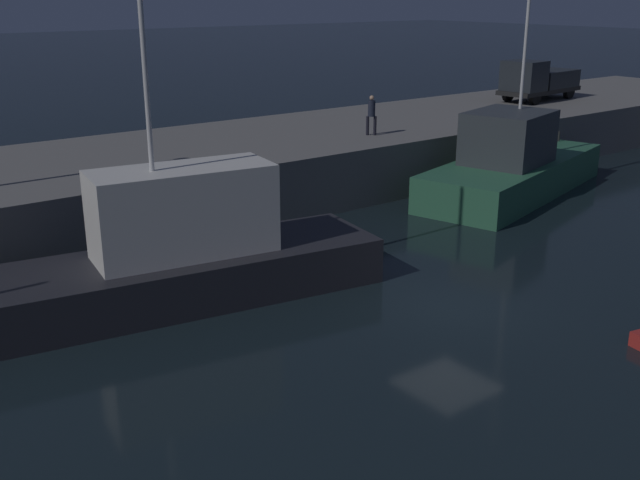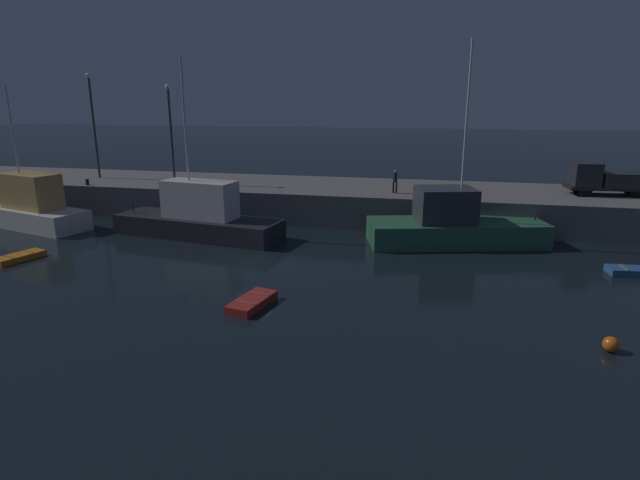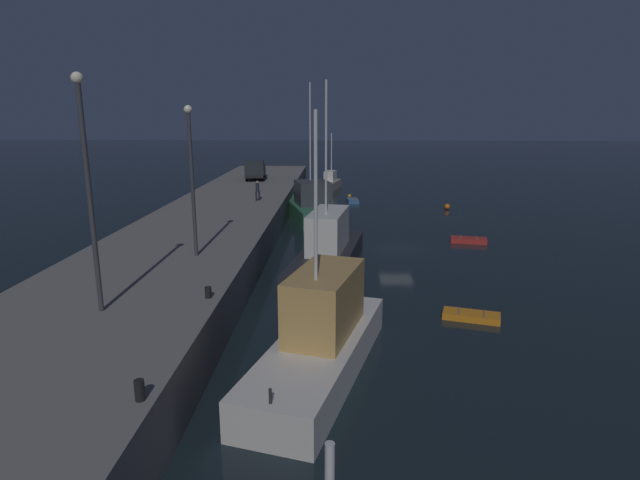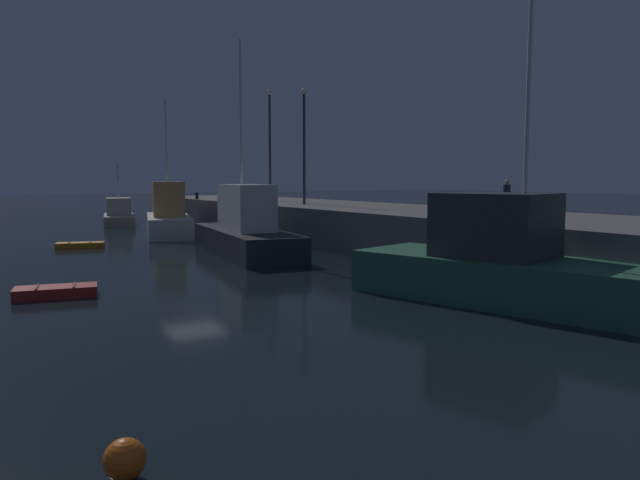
{
  "view_description": "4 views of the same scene",
  "coord_description": "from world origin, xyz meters",
  "px_view_note": "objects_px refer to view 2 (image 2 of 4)",
  "views": [
    {
      "loc": [
        -15.09,
        -13.56,
        8.64
      ],
      "look_at": [
        -0.65,
        5.35,
        0.76
      ],
      "focal_mm": 42.34,
      "sensor_mm": 36.0,
      "label": 1
    },
    {
      "loc": [
        10.04,
        -26.67,
        9.19
      ],
      "look_at": [
        3.23,
        3.47,
        0.75
      ],
      "focal_mm": 28.53,
      "sensor_mm": 36.0,
      "label": 2
    },
    {
      "loc": [
        -38.92,
        4.48,
        10.16
      ],
      "look_at": [
        -1.13,
        5.9,
        0.89
      ],
      "focal_mm": 29.25,
      "sensor_mm": 36.0,
      "label": 3
    },
    {
      "loc": [
        25.25,
        -9.08,
        4.23
      ],
      "look_at": [
        2.51,
        5.04,
        1.52
      ],
      "focal_mm": 33.65,
      "sensor_mm": 36.0,
      "label": 4
    }
  ],
  "objects_px": {
    "lamp_post_west": "(93,119)",
    "rowboat_white_mid": "(19,257)",
    "fishing_boat_blue": "(453,225)",
    "fishing_trawler_green": "(29,208)",
    "bollard_central": "(4,179)",
    "dockworker": "(395,180)",
    "bollard_west": "(87,182)",
    "dinghy_red_small": "(636,271)",
    "mooring_buoy_near": "(611,344)",
    "utility_truck": "(605,179)",
    "fishing_trawler_red": "(198,218)",
    "dinghy_orange_near": "(252,302)",
    "lamp_post_east": "(171,127)"
  },
  "relations": [
    {
      "from": "fishing_trawler_red",
      "to": "mooring_buoy_near",
      "type": "xyz_separation_m",
      "value": [
        22.82,
        -12.38,
        -1.05
      ]
    },
    {
      "from": "fishing_boat_blue",
      "to": "dinghy_red_small",
      "type": "relative_size",
      "value": 4.44
    },
    {
      "from": "dockworker",
      "to": "bollard_central",
      "type": "bearing_deg",
      "value": -176.73
    },
    {
      "from": "dinghy_red_small",
      "to": "bollard_west",
      "type": "height_order",
      "value": "bollard_west"
    },
    {
      "from": "fishing_trawler_red",
      "to": "lamp_post_west",
      "type": "distance_m",
      "value": 17.56
    },
    {
      "from": "fishing_boat_blue",
      "to": "bollard_central",
      "type": "xyz_separation_m",
      "value": [
        -37.7,
        2.67,
        1.49
      ]
    },
    {
      "from": "fishing_boat_blue",
      "to": "bollard_central",
      "type": "relative_size",
      "value": 21.38
    },
    {
      "from": "rowboat_white_mid",
      "to": "bollard_central",
      "type": "bearing_deg",
      "value": 135.2
    },
    {
      "from": "fishing_trawler_green",
      "to": "rowboat_white_mid",
      "type": "bearing_deg",
      "value": -52.69
    },
    {
      "from": "fishing_trawler_red",
      "to": "dinghy_red_small",
      "type": "bearing_deg",
      "value": -4.88
    },
    {
      "from": "utility_truck",
      "to": "dockworker",
      "type": "height_order",
      "value": "utility_truck"
    },
    {
      "from": "rowboat_white_mid",
      "to": "dockworker",
      "type": "distance_m",
      "value": 25.64
    },
    {
      "from": "fishing_trawler_green",
      "to": "utility_truck",
      "type": "relative_size",
      "value": 1.86
    },
    {
      "from": "dinghy_orange_near",
      "to": "bollard_west",
      "type": "height_order",
      "value": "bollard_west"
    },
    {
      "from": "dinghy_orange_near",
      "to": "lamp_post_west",
      "type": "height_order",
      "value": "lamp_post_west"
    },
    {
      "from": "lamp_post_west",
      "to": "lamp_post_east",
      "type": "xyz_separation_m",
      "value": [
        8.33,
        -1.57,
        -0.54
      ]
    },
    {
      "from": "mooring_buoy_near",
      "to": "utility_truck",
      "type": "xyz_separation_m",
      "value": [
        5.44,
        21.58,
        3.34
      ]
    },
    {
      "from": "bollard_west",
      "to": "rowboat_white_mid",
      "type": "bearing_deg",
      "value": -71.6
    },
    {
      "from": "rowboat_white_mid",
      "to": "lamp_post_east",
      "type": "xyz_separation_m",
      "value": [
        2.62,
        14.6,
        7.01
      ]
    },
    {
      "from": "fishing_trawler_green",
      "to": "utility_truck",
      "type": "bearing_deg",
      "value": 12.41
    },
    {
      "from": "fishing_boat_blue",
      "to": "rowboat_white_mid",
      "type": "height_order",
      "value": "fishing_boat_blue"
    },
    {
      "from": "bollard_central",
      "to": "dockworker",
      "type": "bearing_deg",
      "value": 3.27
    },
    {
      "from": "mooring_buoy_near",
      "to": "lamp_post_west",
      "type": "bearing_deg",
      "value": 150.1
    },
    {
      "from": "dinghy_red_small",
      "to": "dockworker",
      "type": "relative_size",
      "value": 1.65
    },
    {
      "from": "dockworker",
      "to": "dinghy_red_small",
      "type": "bearing_deg",
      "value": -32.49
    },
    {
      "from": "lamp_post_west",
      "to": "bollard_central",
      "type": "xyz_separation_m",
      "value": [
        -6.52,
        -4.03,
        -4.95
      ]
    },
    {
      "from": "dinghy_red_small",
      "to": "dockworker",
      "type": "height_order",
      "value": "dockworker"
    },
    {
      "from": "fishing_trawler_red",
      "to": "rowboat_white_mid",
      "type": "distance_m",
      "value": 11.12
    },
    {
      "from": "dinghy_orange_near",
      "to": "bollard_west",
      "type": "relative_size",
      "value": 6.1
    },
    {
      "from": "fishing_trawler_red",
      "to": "rowboat_white_mid",
      "type": "relative_size",
      "value": 4.16
    },
    {
      "from": "fishing_boat_blue",
      "to": "dockworker",
      "type": "height_order",
      "value": "fishing_boat_blue"
    },
    {
      "from": "dinghy_orange_near",
      "to": "rowboat_white_mid",
      "type": "relative_size",
      "value": 0.99
    },
    {
      "from": "dinghy_orange_near",
      "to": "rowboat_white_mid",
      "type": "bearing_deg",
      "value": 167.1
    },
    {
      "from": "rowboat_white_mid",
      "to": "mooring_buoy_near",
      "type": "xyz_separation_m",
      "value": [
        30.97,
        -4.91,
        0.13
      ]
    },
    {
      "from": "bollard_west",
      "to": "dockworker",
      "type": "bearing_deg",
      "value": 4.03
    },
    {
      "from": "rowboat_white_mid",
      "to": "bollard_central",
      "type": "xyz_separation_m",
      "value": [
        -12.23,
        12.14,
        2.6
      ]
    },
    {
      "from": "lamp_post_east",
      "to": "dockworker",
      "type": "bearing_deg",
      "value": -1.69
    },
    {
      "from": "dinghy_orange_near",
      "to": "bollard_west",
      "type": "xyz_separation_m",
      "value": [
        -20.23,
        15.97,
        2.51
      ]
    },
    {
      "from": "fishing_boat_blue",
      "to": "fishing_trawler_green",
      "type": "xyz_separation_m",
      "value": [
        -31.12,
        -2.06,
        0.18
      ]
    },
    {
      "from": "fishing_boat_blue",
      "to": "fishing_trawler_green",
      "type": "height_order",
      "value": "fishing_boat_blue"
    },
    {
      "from": "lamp_post_east",
      "to": "dockworker",
      "type": "relative_size",
      "value": 4.57
    },
    {
      "from": "lamp_post_west",
      "to": "rowboat_white_mid",
      "type": "bearing_deg",
      "value": -70.56
    },
    {
      "from": "lamp_post_west",
      "to": "dinghy_orange_near",
      "type": "bearing_deg",
      "value": -42.28
    },
    {
      "from": "bollard_west",
      "to": "fishing_boat_blue",
      "type": "bearing_deg",
      "value": -5.42
    },
    {
      "from": "fishing_trawler_red",
      "to": "dockworker",
      "type": "height_order",
      "value": "fishing_trawler_red"
    },
    {
      "from": "fishing_trawler_green",
      "to": "lamp_post_west",
      "type": "relative_size",
      "value": 1.21
    },
    {
      "from": "fishing_boat_blue",
      "to": "lamp_post_east",
      "type": "bearing_deg",
      "value": 167.33
    },
    {
      "from": "mooring_buoy_near",
      "to": "dockworker",
      "type": "xyz_separation_m",
      "value": [
        -9.78,
        18.97,
        3.17
      ]
    },
    {
      "from": "rowboat_white_mid",
      "to": "dinghy_red_small",
      "type": "bearing_deg",
      "value": 8.36
    },
    {
      "from": "rowboat_white_mid",
      "to": "mooring_buoy_near",
      "type": "relative_size",
      "value": 4.99
    }
  ]
}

